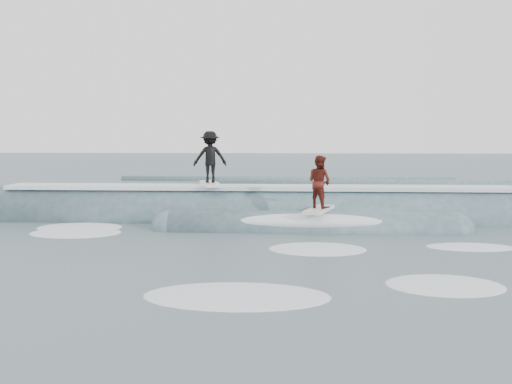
{
  "coord_description": "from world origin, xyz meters",
  "views": [
    {
      "loc": [
        1.13,
        -15.62,
        3.02
      ],
      "look_at": [
        0.0,
        3.56,
        1.1
      ],
      "focal_mm": 40.0,
      "sensor_mm": 36.0,
      "label": 1
    }
  ],
  "objects": [
    {
      "name": "whitewater",
      "position": [
        -0.07,
        -1.13,
        0.0
      ],
      "size": [
        14.07,
        9.47,
        0.1
      ],
      "color": "white",
      "rests_on": "ground"
    },
    {
      "name": "ground",
      "position": [
        0.0,
        0.0,
        0.0
      ],
      "size": [
        160.0,
        160.0,
        0.0
      ],
      "primitive_type": "plane",
      "color": "#40525D",
      "rests_on": "ground"
    },
    {
      "name": "surfer_red",
      "position": [
        2.07,
        2.36,
        1.45
      ],
      "size": [
        1.13,
        2.07,
        1.76
      ],
      "color": "silver",
      "rests_on": "ground"
    },
    {
      "name": "surfer_black",
      "position": [
        -1.7,
        4.56,
        2.18
      ],
      "size": [
        1.31,
        2.07,
        1.93
      ],
      "color": "white",
      "rests_on": "ground"
    },
    {
      "name": "far_swells",
      "position": [
        -0.23,
        17.65,
        0.0
      ],
      "size": [
        41.72,
        8.65,
        0.8
      ],
      "color": "#37545D",
      "rests_on": "ground"
    },
    {
      "name": "breaking_wave",
      "position": [
        0.29,
        4.2,
        0.04
      ],
      "size": [
        22.87,
        3.95,
        2.33
      ],
      "color": "#37545D",
      "rests_on": "ground"
    }
  ]
}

